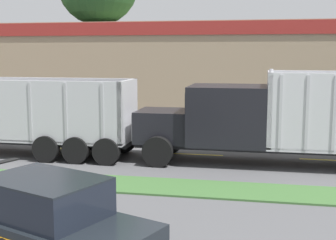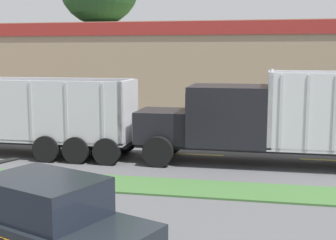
{
  "view_description": "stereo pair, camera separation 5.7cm",
  "coord_description": "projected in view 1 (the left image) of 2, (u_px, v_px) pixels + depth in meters",
  "views": [
    {
      "loc": [
        0.97,
        -5.1,
        4.14
      ],
      "look_at": [
        -1.68,
        8.16,
        2.18
      ],
      "focal_mm": 50.0,
      "sensor_mm": 36.0,
      "label": 1
    },
    {
      "loc": [
        1.03,
        -5.09,
        4.14
      ],
      "look_at": [
        -1.68,
        8.16,
        2.18
      ],
      "focal_mm": 50.0,
      "sensor_mm": 36.0,
      "label": 2
    }
  ],
  "objects": [
    {
      "name": "centre_line_4",
      "position": [
        194.0,
        154.0,
        19.17
      ],
      "size": [
        2.4,
        0.14,
        0.01
      ],
      "primitive_type": "cube",
      "color": "yellow",
      "rests_on": "ground_plane"
    },
    {
      "name": "centre_line_5",
      "position": [
        332.0,
        160.0,
        18.12
      ],
      "size": [
        2.4,
        0.14,
        0.01
      ],
      "primitive_type": "cube",
      "color": "yellow",
      "rests_on": "ground_plane"
    },
    {
      "name": "centre_line_3",
      "position": [
        70.0,
        149.0,
        20.22
      ],
      "size": [
        2.4,
        0.14,
        0.01
      ],
      "primitive_type": "cube",
      "color": "yellow",
      "rests_on": "ground_plane"
    },
    {
      "name": "grass_verge",
      "position": [
        226.0,
        190.0,
        14.08
      ],
      "size": [
        120.0,
        1.8,
        0.06
      ],
      "primitive_type": "cube",
      "color": "#3D6633",
      "rests_on": "ground_plane"
    },
    {
      "name": "rally_car",
      "position": [
        51.0,
        224.0,
        8.9
      ],
      "size": [
        4.43,
        3.2,
        1.82
      ],
      "color": "black",
      "rests_on": "ground_plane"
    },
    {
      "name": "store_building_backdrop",
      "position": [
        175.0,
        68.0,
        34.61
      ],
      "size": [
        27.96,
        12.1,
        6.04
      ],
      "color": "#9E896B",
      "rests_on": "ground_plane"
    },
    {
      "name": "dump_truck_trail",
      "position": [
        269.0,
        122.0,
        17.26
      ],
      "size": [
        11.94,
        2.74,
        3.58
      ],
      "color": "black",
      "rests_on": "ground_plane"
    }
  ]
}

